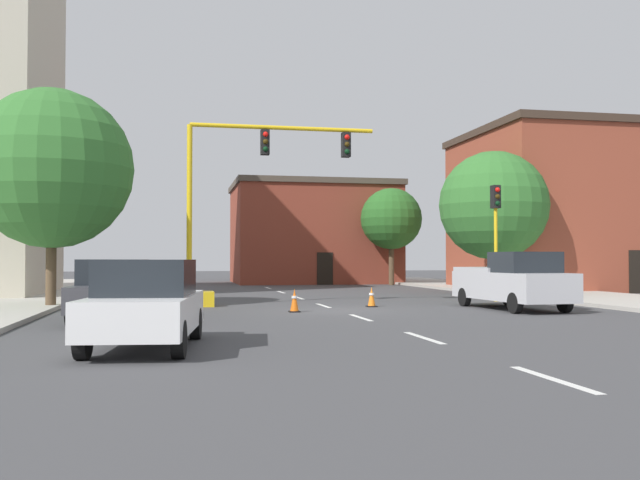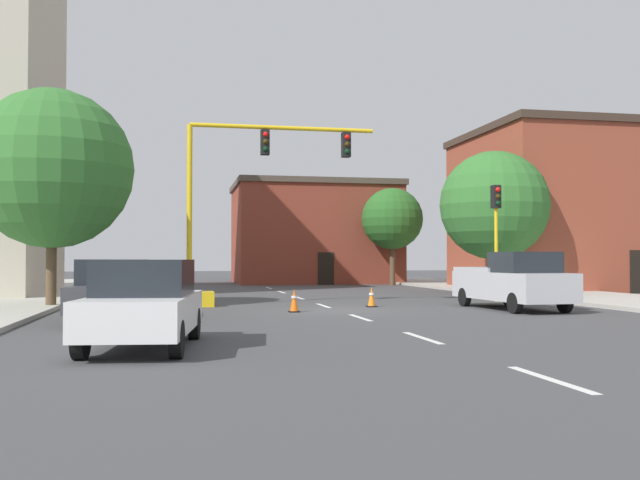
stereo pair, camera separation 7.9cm
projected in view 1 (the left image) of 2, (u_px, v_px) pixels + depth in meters
ground_plane at (338, 310)px, 24.00m from camera, size 160.00×160.00×0.00m
sidewalk_left at (5, 299)px, 29.38m from camera, size 6.00×56.00×0.14m
sidewalk_right at (550, 294)px, 34.29m from camera, size 6.00×56.00×0.14m
lane_stripe_seg_0 at (553, 379)px, 10.28m from camera, size 0.16×2.40×0.01m
lane_stripe_seg_1 at (424, 338)px, 15.67m from camera, size 0.16×2.40×0.01m
lane_stripe_seg_2 at (361, 318)px, 21.06m from camera, size 0.16×2.40×0.01m
lane_stripe_seg_3 at (323, 306)px, 26.45m from camera, size 0.16×2.40×0.01m
lane_stripe_seg_4 at (299, 298)px, 31.84m from camera, size 0.16×2.40×0.01m
lane_stripe_seg_5 at (281, 292)px, 37.23m from camera, size 0.16×2.40×0.01m
lane_stripe_seg_6 at (268, 288)px, 42.62m from camera, size 0.16×2.40×0.01m
building_brick_center at (312, 233)px, 52.43m from camera, size 11.76×9.50×7.34m
building_row_right at (582, 210)px, 41.08m from camera, size 13.06×10.48×9.14m
traffic_signal_gantry at (215, 248)px, 26.29m from camera, size 7.92×1.20×6.83m
traffic_light_pole_right at (496, 216)px, 29.17m from camera, size 0.32×0.47×4.80m
tree_left_near at (52, 169)px, 24.90m from camera, size 5.64×5.64×7.76m
tree_right_far at (391, 219)px, 47.36m from camera, size 4.12×4.12×6.52m
tree_right_mid at (494, 205)px, 34.90m from camera, size 5.37×5.37×7.09m
pickup_truck_silver at (512, 281)px, 24.55m from camera, size 2.24×5.49×1.99m
sedan_dark_gray_near_left at (113, 290)px, 19.91m from camera, size 2.12×4.60×1.74m
sedan_white_mid_left at (146, 303)px, 13.88m from camera, size 2.37×4.69×1.74m
traffic_cone_roadside_a at (294, 301)px, 23.25m from camera, size 0.36×0.36×0.78m
traffic_cone_roadside_b at (372, 297)px, 25.83m from camera, size 0.36×0.36×0.73m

